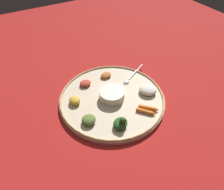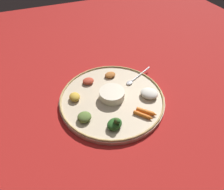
% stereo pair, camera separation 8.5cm
% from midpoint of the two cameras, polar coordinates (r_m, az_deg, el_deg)
% --- Properties ---
extents(ground_plane, '(2.40, 2.40, 0.00)m').
position_cam_midpoint_polar(ground_plane, '(0.87, 2.78, -1.68)').
color(ground_plane, maroon).
extents(platter, '(0.45, 0.45, 0.02)m').
position_cam_midpoint_polar(platter, '(0.86, 2.80, -1.27)').
color(platter, '#C6B293').
rests_on(platter, ground_plane).
extents(platter_rim, '(0.44, 0.44, 0.01)m').
position_cam_midpoint_polar(platter_rim, '(0.86, 2.83, -0.71)').
color(platter_rim, tan).
rests_on(platter_rim, platter).
extents(center_bowl, '(0.11, 0.11, 0.04)m').
position_cam_midpoint_polar(center_bowl, '(0.84, 2.87, 0.11)').
color(center_bowl, beige).
rests_on(center_bowl, platter).
extents(spoon, '(0.09, 0.17, 0.01)m').
position_cam_midpoint_polar(spoon, '(0.96, 9.13, 4.56)').
color(spoon, silver).
rests_on(spoon, platter).
extents(greens_pile, '(0.07, 0.08, 0.05)m').
position_cam_midpoint_polar(greens_pile, '(0.74, 4.15, -8.23)').
color(greens_pile, '#23511E').
rests_on(greens_pile, platter).
extents(carrot_near_spoon, '(0.07, 0.06, 0.01)m').
position_cam_midpoint_polar(carrot_near_spoon, '(0.80, 11.82, -5.78)').
color(carrot_near_spoon, orange).
rests_on(carrot_near_spoon, platter).
extents(carrot_outer, '(0.07, 0.07, 0.02)m').
position_cam_midpoint_polar(carrot_outer, '(0.81, 12.68, -4.80)').
color(carrot_outer, orange).
rests_on(carrot_outer, platter).
extents(mound_chickpea, '(0.04, 0.05, 0.02)m').
position_cam_midpoint_polar(mound_chickpea, '(0.96, 2.02, 5.62)').
color(mound_chickpea, '#B2662D').
rests_on(mound_chickpea, platter).
extents(mound_berbere_red, '(0.05, 0.05, 0.02)m').
position_cam_midpoint_polar(mound_berbere_red, '(0.92, -4.14, 3.86)').
color(mound_berbere_red, '#B73D28').
rests_on(mound_berbere_red, platter).
extents(mound_collards, '(0.07, 0.07, 0.03)m').
position_cam_midpoint_polar(mound_collards, '(0.77, -4.70, -6.39)').
color(mound_collards, '#567033').
rests_on(mound_collards, platter).
extents(mound_lentil_yellow, '(0.05, 0.05, 0.03)m').
position_cam_midpoint_polar(mound_lentil_yellow, '(0.85, -7.74, -0.66)').
color(mound_lentil_yellow, gold).
rests_on(mound_lentil_yellow, platter).
extents(mound_rice_white, '(0.10, 0.10, 0.03)m').
position_cam_midpoint_polar(mound_rice_white, '(0.88, 13.21, 0.31)').
color(mound_rice_white, silver).
rests_on(mound_rice_white, platter).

